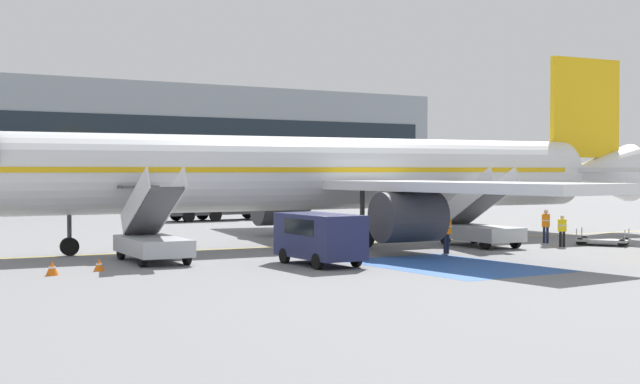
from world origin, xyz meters
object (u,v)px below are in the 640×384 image
boarding_stairs_forward (153,239)px  ground_crew_3 (446,230)px  ground_crew_0 (562,229)px  traffic_cone_0 (52,268)px  traffic_cone_1 (99,265)px  boarding_stairs_aft (479,227)px  ground_crew_2 (546,224)px  airliner (317,174)px  ground_crew_1 (361,237)px  service_van_1 (320,234)px  baggage_cart (603,240)px  fuel_tanker (218,199)px  terminal_building (11,143)px

boarding_stairs_forward → ground_crew_3: (13.13, -3.63, 0.09)m
ground_crew_0 → traffic_cone_0: (-25.35, 1.55, -0.66)m
ground_crew_3 → traffic_cone_1: ground_crew_3 is taller
ground_crew_0 → ground_crew_3: (-7.29, 0.42, 0.16)m
boarding_stairs_aft → ground_crew_2: bearing=-0.8°
airliner → ground_crew_1: size_ratio=27.86×
service_van_1 → ground_crew_2: (16.09, 2.86, -0.22)m
traffic_cone_1 → baggage_cart: bearing=-5.4°
traffic_cone_1 → ground_crew_2: bearing=0.2°
airliner → fuel_tanker: (5.67, 23.60, -2.03)m
ground_crew_0 → traffic_cone_0: ground_crew_0 is taller
service_van_1 → terminal_building: bearing=88.5°
service_van_1 → ground_crew_0: size_ratio=2.69×
terminal_building → boarding_stairs_forward: bearing=-97.8°
boarding_stairs_aft → service_van_1: (-11.74, -3.31, 0.27)m
boarding_stairs_aft → ground_crew_3: (-3.95, -2.11, 0.09)m
boarding_stairs_forward → ground_crew_3: 13.62m
ground_crew_2 → terminal_building: 65.09m
airliner → boarding_stairs_aft: size_ratio=8.23×
baggage_cart → traffic_cone_1: 26.04m
ground_crew_3 → traffic_cone_1: bearing=-2.9°
airliner → boarding_stairs_forward: size_ratio=8.23×
service_van_1 → ground_crew_3: service_van_1 is taller
boarding_stairs_forward → ground_crew_3: size_ratio=2.88×
baggage_cart → airliner: bearing=116.6°
ground_crew_1 → boarding_stairs_aft: bearing=-85.9°
ground_crew_0 → baggage_cart: bearing=43.1°
boarding_stairs_forward → fuel_tanker: (16.11, 27.12, 0.66)m
fuel_tanker → traffic_cone_0: fuel_tanker is taller
ground_crew_0 → traffic_cone_1: 23.51m
airliner → traffic_cone_1: (-13.44, -5.56, -3.45)m
boarding_stairs_aft → fuel_tanker: (-0.97, 28.65, 0.66)m
baggage_cart → ground_crew_3: size_ratio=1.61×
ground_crew_2 → traffic_cone_0: size_ratio=3.36×
ground_crew_1 → ground_crew_3: size_ratio=0.85×
airliner → baggage_cart: airliner is taller
ground_crew_1 → traffic_cone_1: size_ratio=3.33×
boarding_stairs_forward → traffic_cone_1: size_ratio=11.29×
ground_crew_2 → terminal_building: size_ratio=0.02×
ground_crew_2 → ground_crew_3: (-8.30, -1.66, 0.05)m
boarding_stairs_aft → ground_crew_1: size_ratio=3.39×
boarding_stairs_aft → ground_crew_3: boarding_stairs_aft is taller
boarding_stairs_forward → service_van_1: bearing=-37.1°
traffic_cone_1 → terminal_building: terminal_building is taller
service_van_1 → ground_crew_0: 15.10m
airliner → baggage_cart: bearing=-117.7°
ground_crew_2 → ground_crew_1: bearing=53.4°
boarding_stairs_forward → traffic_cone_1: (-3.00, -2.04, -0.76)m
ground_crew_1 → boarding_stairs_forward: bearing=63.8°
ground_crew_3 → ground_crew_1: bearing=-4.1°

